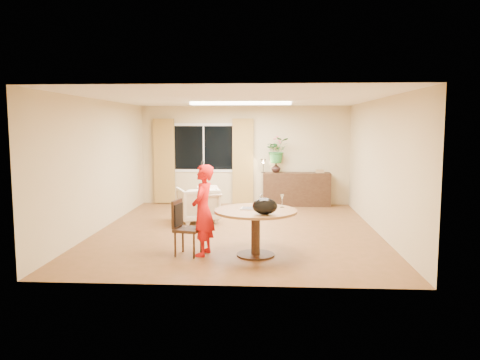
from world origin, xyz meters
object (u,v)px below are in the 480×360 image
at_px(child, 203,210).
at_px(sideboard, 296,189).
at_px(dining_chair, 188,228).
at_px(armchair, 198,204).
at_px(dining_table, 256,220).

height_order(child, sideboard, child).
height_order(dining_chair, armchair, dining_chair).
bearing_deg(child, dining_table, 98.34).
distance_m(dining_chair, sideboard, 5.25).
bearing_deg(child, dining_chair, -72.08).
height_order(dining_chair, sideboard, dining_chair).
distance_m(dining_table, sideboard, 4.91).
bearing_deg(dining_table, sideboard, 78.87).
height_order(armchair, sideboard, sideboard).
bearing_deg(child, armchair, -160.62).
relative_size(armchair, sideboard, 0.48).
bearing_deg(sideboard, dining_chair, -112.77).
xyz_separation_m(dining_chair, sideboard, (2.03, 4.84, -0.01)).
bearing_deg(child, sideboard, 168.64).
xyz_separation_m(dining_chair, armchair, (-0.24, 2.67, -0.07)).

